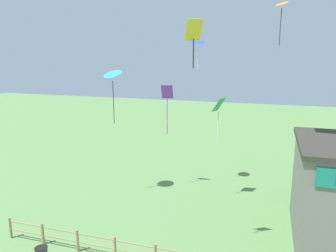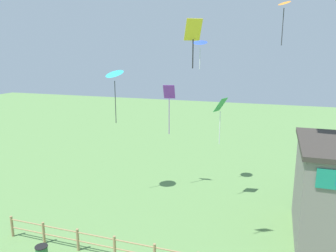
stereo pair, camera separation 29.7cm
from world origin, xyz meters
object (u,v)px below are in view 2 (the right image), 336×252
(kite_cyan_delta, at_px, (114,75))
(kite_green_diamond, at_px, (220,110))
(kite_orange_delta, at_px, (284,6))
(kite_blue_delta, at_px, (200,43))
(kite_purple_streamer, at_px, (169,98))
(kite_yellow_diamond, at_px, (193,34))

(kite_cyan_delta, height_order, kite_green_diamond, kite_cyan_delta)
(kite_orange_delta, bearing_deg, kite_blue_delta, 168.20)
(kite_orange_delta, distance_m, kite_cyan_delta, 11.27)
(kite_purple_streamer, relative_size, kite_yellow_diamond, 1.73)
(kite_yellow_diamond, bearing_deg, kite_cyan_delta, 140.44)
(kite_cyan_delta, xyz_separation_m, kite_purple_streamer, (3.04, 2.32, -1.74))
(kite_blue_delta, bearing_deg, kite_green_diamond, -42.90)
(kite_cyan_delta, height_order, kite_blue_delta, kite_blue_delta)
(kite_orange_delta, distance_m, kite_purple_streamer, 9.32)
(kite_purple_streamer, distance_m, kite_blue_delta, 4.38)
(kite_orange_delta, relative_size, kite_purple_streamer, 0.74)
(kite_purple_streamer, distance_m, kite_yellow_diamond, 9.51)
(kite_orange_delta, bearing_deg, kite_purple_streamer, 177.90)
(kite_orange_delta, xyz_separation_m, kite_green_diamond, (-3.47, -0.59, -6.35))
(kite_green_diamond, bearing_deg, kite_yellow_diamond, -91.04)
(kite_cyan_delta, bearing_deg, kite_blue_delta, 32.26)
(kite_orange_delta, distance_m, kite_green_diamond, 7.26)
(kite_orange_delta, relative_size, kite_green_diamond, 0.85)
(kite_cyan_delta, distance_m, kite_yellow_diamond, 8.96)
(kite_purple_streamer, bearing_deg, kite_orange_delta, -2.10)
(kite_orange_delta, relative_size, kite_cyan_delta, 0.72)
(kite_orange_delta, height_order, kite_yellow_diamond, kite_orange_delta)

